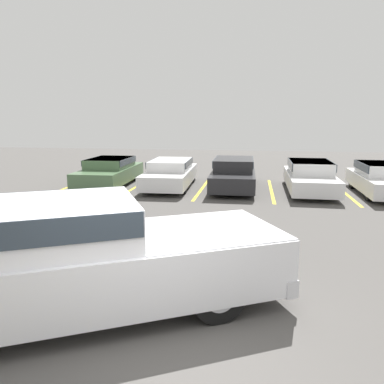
{
  "coord_description": "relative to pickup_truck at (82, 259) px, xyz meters",
  "views": [
    {
      "loc": [
        1.13,
        -4.15,
        2.92
      ],
      "look_at": [
        -0.43,
        5.37,
        1.0
      ],
      "focal_mm": 35.0,
      "sensor_mm": 36.0,
      "label": 1
    }
  ],
  "objects": [
    {
      "name": "stall_stripe_a",
      "position": [
        -5.32,
        10.44,
        -0.87
      ],
      "size": [
        0.12,
        5.1,
        0.01
      ],
      "primitive_type": "cube",
      "color": "yellow",
      "rests_on": "ground_plane"
    },
    {
      "name": "parked_sedan_b",
      "position": [
        -1.0,
        10.52,
        -0.24
      ],
      "size": [
        1.92,
        4.62,
        1.17
      ],
      "rotation": [
        0.0,
        0.0,
        -1.54
      ],
      "color": "silver",
      "rests_on": "ground_plane"
    },
    {
      "name": "stall_stripe_e",
      "position": [
        6.08,
        10.44,
        -0.87
      ],
      "size": [
        0.12,
        5.1,
        0.01
      ],
      "primitive_type": "cube",
      "color": "yellow",
      "rests_on": "ground_plane"
    },
    {
      "name": "parked_sedan_e",
      "position": [
        7.37,
        10.24,
        -0.22
      ],
      "size": [
        1.83,
        4.31,
        1.22
      ],
      "rotation": [
        0.0,
        0.0,
        -1.59
      ],
      "color": "silver",
      "rests_on": "ground_plane"
    },
    {
      "name": "ground_plane",
      "position": [
        1.32,
        -0.74,
        -0.87
      ],
      "size": [
        60.0,
        60.0,
        0.0
      ],
      "primitive_type": "plane",
      "color": "#4C4947"
    },
    {
      "name": "parked_sedan_d",
      "position": [
        4.72,
        10.49,
        -0.22
      ],
      "size": [
        1.79,
        4.62,
        1.23
      ],
      "rotation": [
        0.0,
        0.0,
        -1.58
      ],
      "color": "silver",
      "rests_on": "ground_plane"
    },
    {
      "name": "stall_stripe_c",
      "position": [
        0.38,
        10.44,
        -0.87
      ],
      "size": [
        0.12,
        5.1,
        0.01
      ],
      "primitive_type": "cube",
      "color": "yellow",
      "rests_on": "ground_plane"
    },
    {
      "name": "parked_sedan_c",
      "position": [
        1.67,
        10.63,
        -0.2
      ],
      "size": [
        1.82,
        4.62,
        1.26
      ],
      "rotation": [
        0.0,
        0.0,
        -1.55
      ],
      "color": "#232326",
      "rests_on": "ground_plane"
    },
    {
      "name": "stall_stripe_b",
      "position": [
        -2.47,
        10.44,
        -0.87
      ],
      "size": [
        0.12,
        5.1,
        0.01
      ],
      "primitive_type": "cube",
      "color": "yellow",
      "rests_on": "ground_plane"
    },
    {
      "name": "pickup_truck",
      "position": [
        0.0,
        0.0,
        0.0
      ],
      "size": [
        6.4,
        4.64,
        1.76
      ],
      "rotation": [
        0.0,
        0.0,
        0.48
      ],
      "color": "silver",
      "rests_on": "ground_plane"
    },
    {
      "name": "stall_stripe_d",
      "position": [
        3.23,
        10.44,
        -0.87
      ],
      "size": [
        0.12,
        5.1,
        0.01
      ],
      "primitive_type": "cube",
      "color": "yellow",
      "rests_on": "ground_plane"
    },
    {
      "name": "parked_sedan_a",
      "position": [
        -3.78,
        10.71,
        -0.25
      ],
      "size": [
        1.97,
        4.5,
        1.17
      ],
      "rotation": [
        0.0,
        0.0,
        -1.54
      ],
      "color": "#4C6B47",
      "rests_on": "ground_plane"
    }
  ]
}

